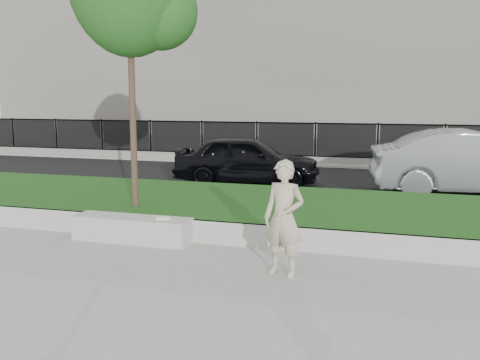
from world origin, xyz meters
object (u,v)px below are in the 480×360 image
(stone_bench, at_px, (132,229))
(man, at_px, (284,218))
(book, at_px, (163,218))
(car_silver, at_px, (475,163))
(car_dark, at_px, (247,160))

(stone_bench, bearing_deg, man, -18.56)
(book, bearing_deg, stone_bench, 151.40)
(stone_bench, xyz_separation_m, car_silver, (6.17, 6.22, 0.65))
(man, height_order, car_dark, man)
(man, bearing_deg, car_silver, 78.52)
(car_dark, bearing_deg, book, 175.20)
(stone_bench, bearing_deg, car_dark, 88.10)
(stone_bench, distance_m, book, 0.62)
(car_silver, bearing_deg, man, 146.82)
(book, relative_size, car_silver, 0.05)
(car_silver, bearing_deg, car_dark, 79.75)
(man, height_order, book, man)
(stone_bench, bearing_deg, book, 1.65)
(man, bearing_deg, stone_bench, 174.33)
(man, distance_m, book, 2.56)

